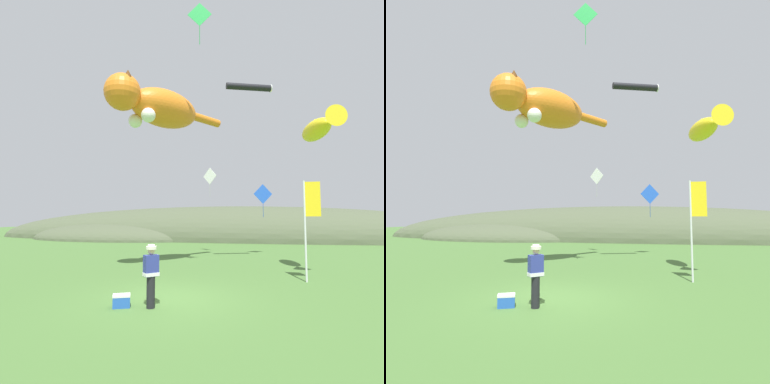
{
  "view_description": "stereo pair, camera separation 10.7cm",
  "coord_description": "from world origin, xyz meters",
  "views": [
    {
      "loc": [
        2.66,
        -9.22,
        2.56
      ],
      "look_at": [
        0.0,
        4.0,
        3.69
      ],
      "focal_mm": 28.0,
      "sensor_mm": 36.0,
      "label": 1
    },
    {
      "loc": [
        2.76,
        -9.2,
        2.56
      ],
      "look_at": [
        0.0,
        4.0,
        3.69
      ],
      "focal_mm": 28.0,
      "sensor_mm": 36.0,
      "label": 2
    }
  ],
  "objects": [
    {
      "name": "ground_plane",
      "position": [
        0.0,
        0.0,
        0.0
      ],
      "size": [
        120.0,
        120.0,
        0.0
      ],
      "primitive_type": "plane",
      "color": "#477033"
    },
    {
      "name": "distant_hill_ridge",
      "position": [
        -1.57,
        25.86,
        0.0
      ],
      "size": [
        60.55,
        13.37,
        7.65
      ],
      "color": "#4C563D",
      "rests_on": "ground"
    },
    {
      "name": "festival_attendant",
      "position": [
        -0.2,
        -0.95,
        0.95
      ],
      "size": [
        0.48,
        0.48,
        1.77
      ],
      "color": "black",
      "rests_on": "ground"
    },
    {
      "name": "kite_spool",
      "position": [
        -0.47,
        -0.13,
        0.12
      ],
      "size": [
        0.17,
        0.24,
        0.24
      ],
      "color": "olive",
      "rests_on": "ground"
    },
    {
      "name": "picnic_cooler",
      "position": [
        -1.04,
        -1.04,
        0.18
      ],
      "size": [
        0.58,
        0.49,
        0.36
      ],
      "color": "blue",
      "rests_on": "ground"
    },
    {
      "name": "festival_banner_pole",
      "position": [
        4.89,
        3.5,
        2.64
      ],
      "size": [
        0.66,
        0.08,
        4.03
      ],
      "color": "silver",
      "rests_on": "ground"
    },
    {
      "name": "kite_giant_cat",
      "position": [
        -2.02,
        4.87,
        8.14
      ],
      "size": [
        4.89,
        6.26,
        2.24
      ],
      "color": "orange"
    },
    {
      "name": "kite_fish_windsock",
      "position": [
        5.68,
        4.83,
        6.57
      ],
      "size": [
        1.48,
        3.42,
        1.02
      ],
      "color": "yellow"
    },
    {
      "name": "kite_tube_streamer",
      "position": [
        2.63,
        7.23,
        9.79
      ],
      "size": [
        2.57,
        1.23,
        0.44
      ],
      "color": "black"
    },
    {
      "name": "kite_diamond_green",
      "position": [
        0.43,
        3.66,
        11.87
      ],
      "size": [
        1.11,
        0.19,
        2.02
      ],
      "color": "green"
    },
    {
      "name": "kite_diamond_blue",
      "position": [
        3.39,
        11.65,
        4.11
      ],
      "size": [
        1.25,
        0.54,
        2.25
      ],
      "color": "blue"
    },
    {
      "name": "kite_diamond_white",
      "position": [
        -0.28,
        11.84,
        5.47
      ],
      "size": [
        1.04,
        0.64,
        2.1
      ],
      "color": "white"
    }
  ]
}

